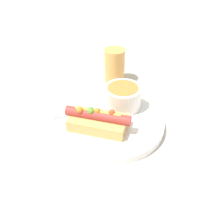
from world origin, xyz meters
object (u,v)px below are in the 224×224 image
(hot_dog, at_px, (98,121))
(spoon, at_px, (100,109))
(drinking_glass, at_px, (115,66))
(soup_bowl, at_px, (123,96))

(hot_dog, relative_size, spoon, 1.17)
(hot_dog, xyz_separation_m, drinking_glass, (-0.11, 0.24, 0.01))
(soup_bowl, distance_m, spoon, 0.07)
(hot_dog, bearing_deg, drinking_glass, 96.47)
(hot_dog, xyz_separation_m, soup_bowl, (0.00, 0.11, 0.01))
(hot_dog, distance_m, spoon, 0.07)
(hot_dog, height_order, drinking_glass, drinking_glass)
(soup_bowl, relative_size, drinking_glass, 0.91)
(drinking_glass, bearing_deg, hot_dog, -66.21)
(hot_dog, relative_size, drinking_glass, 1.46)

